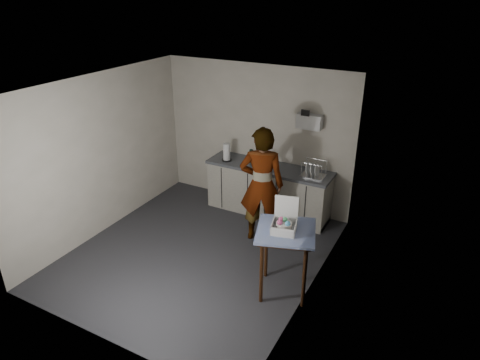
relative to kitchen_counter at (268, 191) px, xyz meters
The scene contains 15 objects.
ground 1.80m from the kitchen_counter, 103.24° to the right, with size 4.00×4.00×0.00m, color #2D2D33.
wall_back 1.00m from the kitchen_counter, 144.05° to the left, with size 3.60×0.02×2.60m, color #BDB6A5.
wall_right 2.36m from the kitchen_counter, 50.73° to the right, with size 0.02×4.00×2.60m, color #BDB6A5.
wall_left 2.91m from the kitchen_counter, 142.18° to the right, with size 0.02×4.00×2.60m, color #BDB6A5.
ceiling 2.78m from the kitchen_counter, 103.24° to the right, with size 3.60×4.00×0.01m, color silver.
kitchen_counter is the anchor object (origin of this frame).
wall_shelf 1.47m from the kitchen_counter, 20.15° to the left, with size 0.42×0.18×0.37m.
side_table 2.22m from the kitchen_counter, 59.80° to the right, with size 0.94×0.94×0.96m.
standing_man 1.02m from the kitchen_counter, 73.17° to the right, with size 0.70×0.46×1.90m, color #B2A593.
soap_bottle 0.63m from the kitchen_counter, 140.36° to the right, with size 0.11×0.11×0.28m, color black.
soda_can 0.55m from the kitchen_counter, 118.50° to the left, with size 0.07×0.07×0.13m, color red.
dark_bottle 0.70m from the kitchen_counter, behind, with size 0.07×0.07×0.24m, color black.
paper_towel 1.02m from the kitchen_counter, behind, with size 0.18×0.18×0.32m.
dish_rack 0.98m from the kitchen_counter, ahead, with size 0.38×0.29×0.27m.
bakery_box 2.29m from the kitchen_counter, 60.59° to the right, with size 0.37×0.38×0.43m.
Camera 1 is at (3.18, -4.59, 3.83)m, focal length 32.00 mm.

